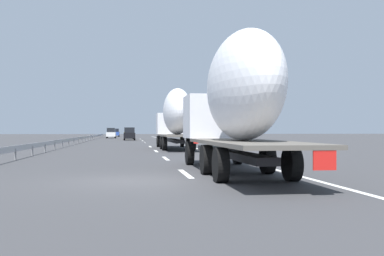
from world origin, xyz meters
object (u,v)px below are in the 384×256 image
(car_yellow_coupe, at_px, (129,134))
(road_sign, at_px, (184,124))
(truck_lead, at_px, (176,117))
(car_black_suv, at_px, (129,134))
(car_white_van, at_px, (111,133))
(truck_trailing, at_px, (236,99))
(car_blue_sedan, at_px, (115,133))

(car_yellow_coupe, height_order, road_sign, road_sign)
(truck_lead, distance_m, car_black_suv, 33.73)
(car_white_van, distance_m, road_sign, 34.02)
(truck_lead, distance_m, truck_trailing, 20.70)
(car_white_van, height_order, car_yellow_coupe, car_white_van)
(truck_trailing, bearing_deg, road_sign, -4.43)
(truck_lead, relative_size, car_white_van, 3.09)
(truck_trailing, height_order, car_blue_sedan, truck_trailing)
(car_blue_sedan, bearing_deg, truck_lead, -174.47)
(car_white_van, height_order, car_blue_sedan, car_white_van)
(truck_lead, relative_size, car_yellow_coupe, 2.87)
(truck_trailing, xyz_separation_m, road_sign, (39.99, -3.10, -0.38))
(car_blue_sedan, bearing_deg, car_white_van, 179.35)
(car_yellow_coupe, bearing_deg, car_black_suv, -179.48)
(car_black_suv, bearing_deg, truck_lead, -173.69)
(truck_trailing, bearing_deg, car_black_suv, 3.91)
(truck_trailing, xyz_separation_m, car_yellow_coupe, (64.00, 3.79, -1.74))
(car_blue_sedan, relative_size, road_sign, 1.37)
(car_black_suv, distance_m, car_yellow_coupe, 9.81)
(car_blue_sedan, height_order, road_sign, road_sign)
(truck_lead, xyz_separation_m, car_black_suv, (33.49, 3.70, -1.68))
(car_white_van, xyz_separation_m, car_blue_sedan, (20.35, -0.23, -0.02))
(car_white_van, xyz_separation_m, road_sign, (-32.39, -10.31, 1.31))
(car_yellow_coupe, relative_size, car_blue_sedan, 0.99)
(truck_lead, xyz_separation_m, truck_trailing, (-20.70, 0.00, 0.02))
(car_white_van, relative_size, car_blue_sedan, 0.92)
(truck_trailing, relative_size, car_black_suv, 2.93)
(car_yellow_coupe, bearing_deg, car_white_van, 22.18)
(truck_lead, xyz_separation_m, car_yellow_coupe, (43.30, 3.79, -1.72))
(car_black_suv, bearing_deg, car_white_van, 10.91)
(car_yellow_coupe, bearing_deg, car_blue_sedan, 6.33)
(truck_lead, relative_size, truck_trailing, 1.05)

